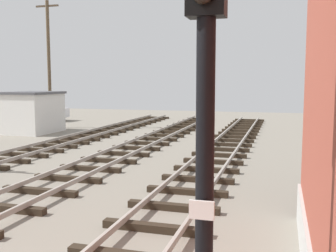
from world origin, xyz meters
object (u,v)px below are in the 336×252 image
Objects in this scene: utility_pole_far at (49,62)px; parked_car_white at (43,111)px; signal_mast at (205,102)px; control_hut at (33,112)px.

parked_car_white is at bearing 128.65° from utility_pole_far.
signal_mast is 33.24m from parked_car_white.
utility_pole_far is at bearing -51.35° from parked_car_white.
signal_mast is at bearing -51.46° from control_hut.
utility_pole_far is (-15.82, 22.12, 1.61)m from signal_mast.
utility_pole_far reaches higher than signal_mast.
control_hut is at bearing -60.94° from parked_car_white.
signal_mast is 0.55× the size of utility_pole_far.
control_hut is 4.43m from utility_pole_far.
control_hut is (-15.42, 19.35, -1.82)m from signal_mast.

